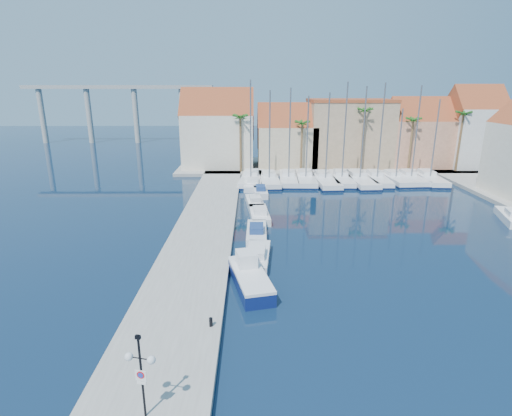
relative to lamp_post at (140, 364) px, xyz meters
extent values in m
plane|color=#081C31|center=(8.74, 9.72, -3.12)|extent=(260.00, 260.00, 0.00)
cube|color=gray|center=(-0.26, 23.22, -2.87)|extent=(6.00, 77.00, 0.50)
cube|color=gray|center=(18.74, 57.72, -2.87)|extent=(54.00, 16.00, 0.50)
cylinder|color=black|center=(0.00, 0.00, -0.62)|extent=(0.10, 0.10, 3.99)
cylinder|color=black|center=(-0.24, 0.06, 0.27)|extent=(0.50, 0.16, 0.05)
cylinder|color=black|center=(0.24, -0.05, 0.27)|extent=(0.50, 0.16, 0.05)
sphere|color=white|center=(-0.48, 0.12, 0.27)|extent=(0.36, 0.36, 0.36)
sphere|color=white|center=(0.49, -0.11, 0.27)|extent=(0.36, 0.36, 0.36)
cube|color=black|center=(0.00, 0.00, 1.27)|extent=(0.24, 0.17, 0.16)
cube|color=white|center=(-0.01, -0.05, -0.52)|extent=(0.49, 0.14, 0.50)
cylinder|color=red|center=(-0.02, -0.08, -0.48)|extent=(0.33, 0.09, 0.34)
cylinder|color=#1933A5|center=(-0.02, -0.09, -0.48)|extent=(0.24, 0.07, 0.24)
cube|color=white|center=(-0.01, -0.05, -0.87)|extent=(0.40, 0.12, 0.14)
cylinder|color=black|center=(2.14, 6.66, -2.35)|extent=(0.21, 0.21, 0.54)
cube|color=#0E1B53|center=(4.43, 12.35, -2.64)|extent=(3.50, 6.68, 0.96)
cube|color=white|center=(4.43, 12.35, -2.06)|extent=(3.50, 6.68, 0.21)
cube|color=white|center=(4.15, 13.59, -1.47)|extent=(1.73, 1.96, 1.17)
cube|color=white|center=(5.03, 16.76, -2.72)|extent=(2.39, 5.97, 0.80)
cube|color=white|center=(4.97, 16.18, -2.02)|extent=(1.48, 2.15, 0.60)
cube|color=white|center=(5.01, 22.53, -2.72)|extent=(1.99, 5.87, 0.80)
cube|color=navy|center=(5.00, 21.95, -2.02)|extent=(1.35, 2.07, 0.60)
cube|color=white|center=(5.38, 28.28, -2.72)|extent=(2.39, 6.21, 0.80)
cube|color=white|center=(5.43, 27.67, -2.02)|extent=(1.52, 2.22, 0.60)
cube|color=white|center=(4.90, 33.06, -2.72)|extent=(2.42, 5.90, 0.80)
cube|color=white|center=(4.96, 32.49, -2.02)|extent=(1.48, 2.13, 0.60)
cube|color=white|center=(5.73, 38.45, -2.72)|extent=(1.90, 5.48, 0.80)
cube|color=navy|center=(5.75, 37.91, -2.02)|extent=(1.27, 1.94, 0.60)
cube|color=white|center=(4.75, 42.88, -2.72)|extent=(2.58, 7.38, 0.80)
cube|color=white|center=(4.72, 42.15, -2.02)|extent=(1.72, 2.61, 0.60)
cube|color=white|center=(32.74, 27.02, -2.72)|extent=(3.63, 6.44, 0.80)
cube|color=white|center=(4.47, 45.88, -2.62)|extent=(3.82, 11.25, 1.00)
cube|color=#0C1A40|center=(4.47, 45.88, -2.94)|extent=(3.89, 11.32, 0.28)
cube|color=white|center=(4.56, 46.99, -1.82)|extent=(2.29, 3.48, 0.60)
cylinder|color=slate|center=(4.42, 45.33, 4.87)|extent=(0.20, 0.20, 13.98)
cube|color=white|center=(7.16, 45.20, -2.62)|extent=(3.17, 10.40, 1.00)
cube|color=#0C1A40|center=(7.16, 45.20, -2.94)|extent=(3.23, 10.46, 0.28)
cube|color=white|center=(7.11, 46.23, -1.82)|extent=(2.02, 3.17, 0.60)
cylinder|color=slate|center=(7.18, 44.69, 4.16)|extent=(0.20, 0.20, 12.55)
cube|color=white|center=(10.17, 45.71, -2.62)|extent=(3.13, 10.21, 1.00)
cube|color=#0C1A40|center=(10.17, 45.71, -2.94)|extent=(3.19, 10.27, 0.28)
cube|color=white|center=(10.22, 46.72, -1.82)|extent=(1.99, 3.11, 0.60)
cylinder|color=slate|center=(10.14, 45.21, 4.33)|extent=(0.20, 0.20, 12.90)
cube|color=white|center=(12.79, 45.91, -2.62)|extent=(3.32, 10.83, 1.00)
cube|color=#0C1A40|center=(12.79, 45.91, -2.94)|extent=(3.39, 10.89, 0.28)
cube|color=white|center=(12.84, 46.98, -1.82)|extent=(2.11, 3.31, 0.60)
cylinder|color=slate|center=(12.76, 45.38, 3.77)|extent=(0.20, 0.20, 11.79)
cube|color=white|center=(15.55, 44.93, -2.62)|extent=(3.37, 11.30, 1.00)
cube|color=#0C1A40|center=(15.55, 44.93, -2.94)|extent=(3.43, 11.36, 0.28)
cube|color=white|center=(15.50, 46.05, -1.82)|extent=(2.17, 3.44, 0.60)
cylinder|color=slate|center=(15.57, 44.37, 4.00)|extent=(0.20, 0.20, 12.24)
cube|color=white|center=(18.26, 45.75, -2.62)|extent=(3.33, 10.55, 1.00)
cube|color=#0C1A40|center=(18.26, 45.75, -2.94)|extent=(3.40, 10.61, 0.28)
cube|color=white|center=(18.32, 46.79, -1.82)|extent=(2.08, 3.23, 0.60)
cylinder|color=slate|center=(18.23, 45.24, 4.74)|extent=(0.20, 0.20, 13.71)
cube|color=white|center=(20.83, 45.45, -2.62)|extent=(3.71, 11.97, 1.00)
cube|color=#0C1A40|center=(20.83, 45.45, -2.94)|extent=(3.77, 12.03, 0.28)
cube|color=white|center=(20.77, 46.63, -1.82)|extent=(2.34, 3.66, 0.60)
cylinder|color=slate|center=(20.86, 44.86, 4.43)|extent=(0.20, 0.20, 13.09)
cube|color=white|center=(23.56, 45.59, -2.62)|extent=(2.86, 10.09, 1.00)
cube|color=#0C1A40|center=(23.56, 45.59, -2.94)|extent=(2.92, 10.15, 0.28)
cube|color=white|center=(23.58, 46.59, -1.82)|extent=(1.90, 3.05, 0.60)
cylinder|color=slate|center=(23.55, 45.09, 4.68)|extent=(0.20, 0.20, 13.59)
cube|color=white|center=(26.38, 45.61, -2.62)|extent=(3.01, 9.37, 1.00)
cube|color=#0C1A40|center=(26.38, 45.61, -2.94)|extent=(3.07, 9.44, 0.28)
cube|color=white|center=(26.32, 46.53, -1.82)|extent=(1.86, 2.88, 0.60)
cylinder|color=slate|center=(26.41, 45.15, 2.88)|extent=(0.20, 0.20, 10.01)
cube|color=white|center=(28.85, 45.92, -2.62)|extent=(2.91, 9.64, 1.00)
cube|color=#0C1A40|center=(28.85, 45.92, -2.94)|extent=(2.98, 9.70, 0.28)
cube|color=white|center=(28.81, 46.87, -1.82)|extent=(1.87, 2.94, 0.60)
cylinder|color=slate|center=(28.88, 45.44, 4.48)|extent=(0.20, 0.20, 13.20)
cube|color=white|center=(31.74, 45.84, -2.62)|extent=(3.25, 10.42, 1.00)
cube|color=#0C1A40|center=(31.74, 45.84, -2.94)|extent=(3.31, 10.48, 0.28)
cube|color=white|center=(31.80, 46.87, -1.82)|extent=(2.04, 3.19, 0.60)
cylinder|color=slate|center=(31.71, 45.33, 3.53)|extent=(0.20, 0.20, 11.30)
cube|color=beige|center=(-1.26, 56.72, 1.88)|extent=(12.00, 9.00, 9.00)
cube|color=brown|center=(-1.26, 56.72, 6.38)|extent=(12.30, 9.00, 9.00)
cube|color=tan|center=(10.74, 56.72, 0.88)|extent=(10.00, 8.00, 7.00)
cube|color=brown|center=(10.74, 56.72, 4.38)|extent=(10.30, 8.00, 8.00)
cube|color=#9C8160|center=(21.74, 57.72, 2.88)|extent=(14.00, 10.00, 11.00)
cube|color=brown|center=(21.74, 57.72, 8.63)|extent=(14.20, 10.20, 0.50)
cube|color=#B4745B|center=(33.74, 56.72, 1.38)|extent=(10.00, 8.00, 8.00)
cube|color=brown|center=(33.74, 56.72, 5.38)|extent=(10.30, 8.00, 8.00)
cube|color=silver|center=(42.74, 55.72, 2.38)|extent=(8.00, 8.00, 10.00)
cube|color=brown|center=(42.74, 55.72, 7.38)|extent=(8.30, 8.00, 8.00)
cylinder|color=brown|center=(2.74, 51.72, 1.88)|extent=(0.36, 0.36, 9.00)
sphere|color=#205C1A|center=(2.74, 51.72, 6.23)|extent=(2.60, 2.60, 2.60)
cylinder|color=brown|center=(12.74, 51.72, 1.38)|extent=(0.36, 0.36, 8.00)
sphere|color=#205C1A|center=(12.74, 51.72, 5.23)|extent=(2.60, 2.60, 2.60)
cylinder|color=brown|center=(22.74, 51.72, 2.38)|extent=(0.36, 0.36, 10.00)
sphere|color=#205C1A|center=(22.74, 51.72, 7.23)|extent=(2.60, 2.60, 2.60)
cylinder|color=brown|center=(30.74, 51.72, 1.63)|extent=(0.36, 0.36, 8.50)
sphere|color=#205C1A|center=(30.74, 51.72, 5.73)|extent=(2.60, 2.60, 2.60)
cylinder|color=brown|center=(38.74, 51.72, 2.13)|extent=(0.36, 0.36, 9.50)
sphere|color=#205C1A|center=(38.74, 51.72, 6.73)|extent=(2.60, 2.60, 2.60)
cube|color=#9E9E99|center=(-29.26, 91.72, 10.88)|extent=(48.00, 2.20, 0.90)
cylinder|color=#9E9E99|center=(-49.26, 91.72, 3.88)|extent=(1.40, 1.40, 14.00)
cylinder|color=#9E9E99|center=(-37.26, 91.72, 3.88)|extent=(1.40, 1.40, 14.00)
cylinder|color=#9E9E99|center=(-25.26, 91.72, 3.88)|extent=(1.40, 1.40, 14.00)
cylinder|color=#9E9E99|center=(-13.26, 91.72, 3.88)|extent=(1.40, 1.40, 14.00)
camera|label=1|loc=(4.57, -13.75, 10.81)|focal=28.00mm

